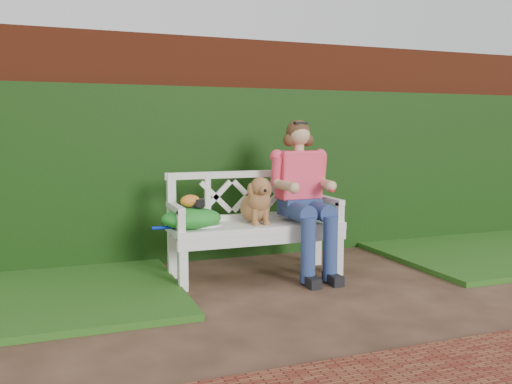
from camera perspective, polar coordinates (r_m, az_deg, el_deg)
name	(u,v)px	position (r m, az deg, el deg)	size (l,w,h in m)	color
ground	(341,299)	(4.25, 8.96, -11.11)	(60.00, 60.00, 0.00)	#332117
brick_wall	(255,148)	(5.79, -0.12, 4.69)	(10.00, 0.30, 2.20)	maroon
ivy_hedge	(262,172)	(5.60, 0.66, 2.07)	(10.00, 0.18, 1.70)	#16350B
grass_left	(5,296)	(4.62, -24.87, -9.89)	(2.60, 2.00, 0.05)	#1C5615
grass_right	(497,249)	(6.37, 24.08, -5.46)	(2.60, 2.00, 0.05)	#1C5615
garden_bench	(256,250)	(4.78, 0.00, -6.09)	(1.58, 0.60, 0.48)	white
seated_woman	(301,199)	(4.84, 4.71, -0.79)	(0.56, 0.75, 1.34)	#FD5587
dog	(256,199)	(4.70, 0.02, -0.77)	(0.28, 0.37, 0.41)	olive
tennis_racket	(200,225)	(4.54, -5.96, -3.52)	(0.61, 0.26, 0.03)	beige
green_bag	(191,218)	(4.50, -6.81, -2.71)	(0.50, 0.38, 0.17)	#167413
camera_item	(198,203)	(4.49, -6.10, -1.17)	(0.10, 0.08, 0.07)	black
baseball_glove	(190,201)	(4.50, -6.93, -0.94)	(0.17, 0.12, 0.10)	orange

